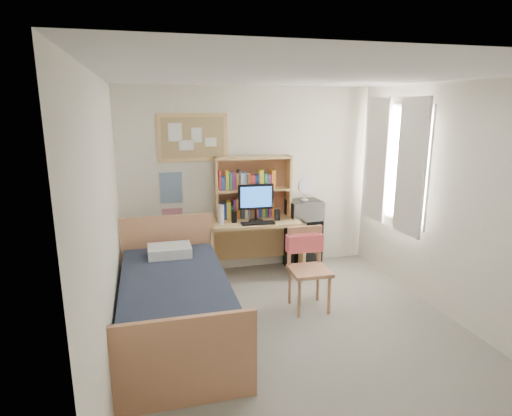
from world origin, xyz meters
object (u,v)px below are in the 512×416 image
object	(u,v)px
bulletin_board	(193,138)
bed	(176,307)
monitor	(256,203)
speaker_left	(234,216)
desk_chair	(310,270)
mini_fridge	(303,243)
desk_fan	(305,190)
microwave	(304,210)
desk	(255,248)
speaker_right	(277,215)

from	to	relation	value
bulletin_board	bed	size ratio (longest dim) A/B	0.42
monitor	bed	bearing A→B (deg)	-129.44
bed	speaker_left	size ratio (longest dim) A/B	13.26
desk_chair	mini_fridge	bearing A→B (deg)	74.75
monitor	bulletin_board	bearing A→B (deg)	157.43
monitor	speaker_left	distance (m)	0.35
desk_fan	microwave	bearing A→B (deg)	87.42
bulletin_board	microwave	xyz separation A→B (m)	(1.52, -0.26, -1.03)
desk	microwave	distance (m)	0.89
bulletin_board	desk_chair	distance (m)	2.35
desk	desk_fan	size ratio (longest dim) A/B	4.21
mini_fridge	bed	world-z (taller)	mini_fridge
desk	speaker_right	xyz separation A→B (m)	(0.30, -0.08, 0.48)
bed	desk_fan	xyz separation A→B (m)	(1.96, 1.41, 0.87)
mini_fridge	desk_fan	xyz separation A→B (m)	(0.00, -0.02, 0.80)
desk	desk_chair	size ratio (longest dim) A/B	1.32
bulletin_board	desk	bearing A→B (deg)	-22.72
bed	desk_fan	distance (m)	2.57
desk	speaker_left	world-z (taller)	speaker_left
desk	bed	size ratio (longest dim) A/B	0.58
monitor	desk_fan	distance (m)	0.77
bed	speaker_left	xyz separation A→B (m)	(0.92, 1.31, 0.58)
bulletin_board	monitor	bearing A→B (deg)	-26.51
desk	speaker_right	size ratio (longest dim) A/B	8.17
speaker_right	desk_fan	bearing A→B (deg)	21.40
speaker_left	speaker_right	world-z (taller)	speaker_left
bed	speaker_right	distance (m)	2.06
desk_chair	speaker_right	bearing A→B (deg)	95.00
mini_fridge	speaker_right	distance (m)	0.69
bed	mini_fridge	bearing A→B (deg)	36.91
desk	speaker_left	distance (m)	0.57
desk_chair	speaker_right	xyz separation A→B (m)	(-0.04, 1.09, 0.40)
desk_chair	microwave	bearing A→B (deg)	74.44
desk_chair	speaker_left	bearing A→B (deg)	122.35
speaker_left	desk_fan	world-z (taller)	desk_fan
monitor	speaker_right	world-z (taller)	monitor
desk	monitor	bearing A→B (deg)	-90.00
mini_fridge	monitor	distance (m)	1.02
bulletin_board	mini_fridge	bearing A→B (deg)	-9.14
mini_fridge	bulletin_board	bearing A→B (deg)	168.29
desk	speaker_right	world-z (taller)	speaker_right
speaker_left	bed	bearing A→B (deg)	-121.09
mini_fridge	bed	distance (m)	2.43
speaker_right	mini_fridge	bearing A→B (deg)	23.73
bulletin_board	desk	size ratio (longest dim) A/B	0.73
bulletin_board	mini_fridge	world-z (taller)	bulletin_board
microwave	desk_fan	size ratio (longest dim) A/B	1.53
desk	microwave	world-z (taller)	microwave
desk_chair	microwave	distance (m)	1.35
bulletin_board	microwave	distance (m)	1.86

